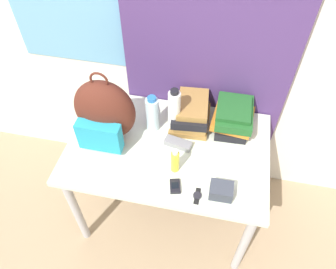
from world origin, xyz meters
The scene contains 14 objects.
ground_plane centered at (0.00, 0.00, 0.00)m, with size 12.00×12.00×0.00m, color #9E8466.
wall_back centered at (0.00, 0.81, 1.25)m, with size 6.00×0.06×2.50m.
curtain_blue centered at (0.14, 0.75, 1.25)m, with size 0.94×0.04×2.50m.
desk centered at (0.00, 0.36, 0.62)m, with size 1.11×0.72×0.72m.
backpack centered at (-0.35, 0.37, 0.90)m, with size 0.33×0.25×0.44m.
book_stack_left centered at (0.09, 0.57, 0.79)m, with size 0.23×0.29×0.15m.
book_stack_center centered at (0.33, 0.58, 0.80)m, with size 0.24×0.28×0.17m.
water_bottle centered at (-0.11, 0.48, 0.83)m, with size 0.07×0.07×0.24m.
sports_bottle centered at (0.01, 0.49, 0.86)m, with size 0.07×0.07×0.30m.
sunscreen_bottle centered at (0.07, 0.22, 0.79)m, with size 0.04×0.04×0.16m.
cell_phone centered at (0.09, 0.11, 0.73)m, with size 0.07×0.09×0.02m.
sunglasses_case centered at (0.05, 0.38, 0.73)m, with size 0.16×0.08×0.04m.
camera_pouch centered at (0.32, 0.12, 0.75)m, with size 0.11×0.09×0.07m.
wristwatch centered at (0.21, 0.08, 0.72)m, with size 0.04×0.09×0.01m.
Camera 1 is at (0.23, -0.75, 2.13)m, focal length 35.00 mm.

